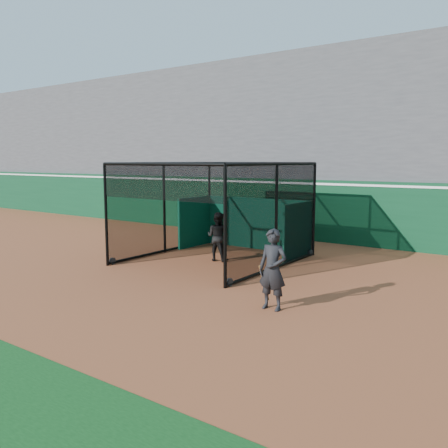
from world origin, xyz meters
The scene contains 6 objects.
ground centered at (0.00, 0.00, 0.00)m, with size 120.00×120.00×0.00m, color #994E2C.
outfield_wall centered at (0.00, 8.50, 1.29)m, with size 50.00×0.50×2.50m.
grandstand centered at (0.00, 12.27, 4.48)m, with size 50.00×7.85×8.95m.
batting_cage centered at (-0.32, 3.01, 1.59)m, with size 4.63×5.39×3.18m.
batter centered at (-0.20, 2.96, 0.80)m, with size 0.78×0.61×1.61m, color black.
on_deck_player centered at (3.83, -0.48, 0.90)m, with size 0.68×0.47×1.81m.
Camera 1 is at (8.88, -9.40, 3.30)m, focal length 38.00 mm.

